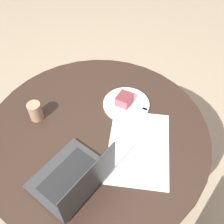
# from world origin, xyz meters

# --- Properties ---
(ground_plane) EXTENTS (12.00, 12.00, 0.00)m
(ground_plane) POSITION_xyz_m (0.00, 0.00, 0.00)
(ground_plane) COLOR gray
(dining_table) EXTENTS (1.09, 1.09, 0.70)m
(dining_table) POSITION_xyz_m (0.00, 0.00, 0.55)
(dining_table) COLOR black
(dining_table) RESTS_ON ground_plane
(paper_document) EXTENTS (0.48, 0.41, 0.00)m
(paper_document) POSITION_xyz_m (0.02, -0.22, 0.70)
(paper_document) COLOR white
(paper_document) RESTS_ON dining_table
(plate) EXTENTS (0.24, 0.24, 0.01)m
(plate) POSITION_xyz_m (0.22, -0.05, 0.71)
(plate) COLOR silver
(plate) RESTS_ON dining_table
(cake_slice) EXTENTS (0.08, 0.07, 0.05)m
(cake_slice) POSITION_xyz_m (0.21, -0.03, 0.74)
(cake_slice) COLOR #B74C51
(cake_slice) RESTS_ON plate
(fork) EXTENTS (0.03, 0.17, 0.00)m
(fork) POSITION_xyz_m (0.23, -0.10, 0.72)
(fork) COLOR silver
(fork) RESTS_ON plate
(coffee_glass) EXTENTS (0.07, 0.07, 0.10)m
(coffee_glass) POSITION_xyz_m (-0.08, 0.30, 0.75)
(coffee_glass) COLOR #997556
(coffee_glass) RESTS_ON dining_table
(laptop) EXTENTS (0.33, 0.28, 0.21)m
(laptop) POSITION_xyz_m (-0.27, -0.06, 0.74)
(laptop) COLOR #2D2D2D
(laptop) RESTS_ON dining_table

